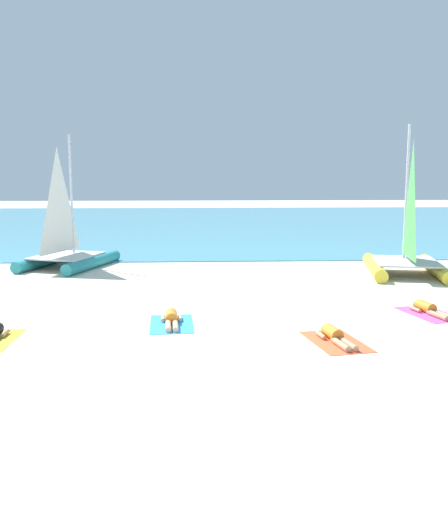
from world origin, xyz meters
The scene contains 10 objects.
ground_plane centered at (0.00, 10.00, 0.00)m, with size 120.00×120.00×0.00m, color beige.
ocean_water centered at (0.00, 31.66, 0.03)m, with size 120.00×40.00×0.05m, color #4C9EB7.
sailboat_yellow centered at (7.12, 8.15, 0.85)m, with size 3.60×4.84×5.71m.
sailboat_teal centered at (-6.24, 10.48, 0.81)m, with size 3.82×4.79×5.45m.
towel_center_left centered at (-1.54, 1.35, 0.01)m, with size 1.10×1.90×0.01m, color #338CD8.
sunbather_center_left centered at (-1.54, 1.42, 0.13)m, with size 0.56×1.57×0.30m.
towel_center_right centered at (2.31, -0.38, 0.01)m, with size 1.10×1.90×0.01m, color #EA5933.
sunbather_center_right centered at (2.30, -0.31, 0.13)m, with size 0.68×1.56×0.30m.
towel_rightmost centered at (5.54, 2.07, 0.01)m, with size 1.10×1.90×0.01m, color #D84C99.
sunbather_rightmost centered at (5.52, 2.13, 0.13)m, with size 0.75×1.56×0.30m.
Camera 1 is at (-0.87, -12.78, 3.82)m, focal length 39.51 mm.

